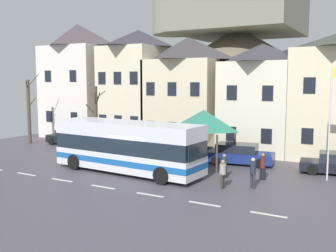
{
  "coord_description": "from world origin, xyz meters",
  "views": [
    {
      "loc": [
        13.12,
        -19.07,
        5.69
      ],
      "look_at": [
        0.44,
        3.57,
        2.71
      ],
      "focal_mm": 41.56,
      "sensor_mm": 36.0,
      "label": 1
    }
  ],
  "objects_px": {
    "townhouse_00": "(79,81)",
    "bus_shelter": "(204,120)",
    "pedestrian_01": "(224,165)",
    "pedestrian_02": "(263,166)",
    "parked_car_00": "(70,137)",
    "parked_car_03": "(132,142)",
    "townhouse_01": "(139,86)",
    "flagpole": "(332,115)",
    "bare_tree_01": "(96,120)",
    "townhouse_02": "(188,92)",
    "hilltop_castle": "(237,73)",
    "parked_car_02": "(239,154)",
    "pedestrian_00": "(223,172)",
    "transit_bus": "(127,147)",
    "townhouse_03": "(261,98)",
    "pedestrian_03": "(253,171)",
    "public_bench": "(203,152)"
  },
  "relations": [
    {
      "from": "townhouse_01",
      "to": "parked_car_03",
      "type": "distance_m",
      "value": 7.29
    },
    {
      "from": "flagpole",
      "to": "bare_tree_01",
      "type": "bearing_deg",
      "value": -179.02
    },
    {
      "from": "townhouse_02",
      "to": "pedestrian_02",
      "type": "xyz_separation_m",
      "value": [
        9.34,
        -9.09,
        -3.94
      ]
    },
    {
      "from": "pedestrian_02",
      "to": "townhouse_02",
      "type": "bearing_deg",
      "value": 135.77
    },
    {
      "from": "pedestrian_03",
      "to": "townhouse_03",
      "type": "bearing_deg",
      "value": 104.19
    },
    {
      "from": "pedestrian_01",
      "to": "pedestrian_02",
      "type": "distance_m",
      "value": 2.22
    },
    {
      "from": "transit_bus",
      "to": "bare_tree_01",
      "type": "bearing_deg",
      "value": 149.7
    },
    {
      "from": "parked_car_00",
      "to": "parked_car_03",
      "type": "bearing_deg",
      "value": -179.24
    },
    {
      "from": "townhouse_01",
      "to": "pedestrian_01",
      "type": "distance_m",
      "value": 16.9
    },
    {
      "from": "bus_shelter",
      "to": "flagpole",
      "type": "distance_m",
      "value": 8.08
    },
    {
      "from": "townhouse_00",
      "to": "parked_car_02",
      "type": "relative_size",
      "value": 2.42
    },
    {
      "from": "townhouse_02",
      "to": "public_bench",
      "type": "xyz_separation_m",
      "value": [
        3.6,
        -4.71,
        -4.31
      ]
    },
    {
      "from": "bus_shelter",
      "to": "pedestrian_00",
      "type": "xyz_separation_m",
      "value": [
        3.31,
        -4.9,
        -2.17
      ]
    },
    {
      "from": "pedestrian_02",
      "to": "public_bench",
      "type": "relative_size",
      "value": 1.08
    },
    {
      "from": "townhouse_02",
      "to": "pedestrian_02",
      "type": "bearing_deg",
      "value": -44.23
    },
    {
      "from": "townhouse_00",
      "to": "bus_shelter",
      "type": "height_order",
      "value": "townhouse_00"
    },
    {
      "from": "parked_car_00",
      "to": "pedestrian_01",
      "type": "height_order",
      "value": "pedestrian_01"
    },
    {
      "from": "hilltop_castle",
      "to": "pedestrian_03",
      "type": "distance_m",
      "value": 29.98
    },
    {
      "from": "townhouse_01",
      "to": "flagpole",
      "type": "bearing_deg",
      "value": -23.1
    },
    {
      "from": "pedestrian_01",
      "to": "bare_tree_01",
      "type": "bearing_deg",
      "value": 169.53
    },
    {
      "from": "pedestrian_03",
      "to": "bare_tree_01",
      "type": "bearing_deg",
      "value": 165.61
    },
    {
      "from": "bus_shelter",
      "to": "public_bench",
      "type": "distance_m",
      "value": 3.66
    },
    {
      "from": "townhouse_01",
      "to": "pedestrian_02",
      "type": "distance_m",
      "value": 18.19
    },
    {
      "from": "parked_car_02",
      "to": "pedestrian_02",
      "type": "bearing_deg",
      "value": -61.48
    },
    {
      "from": "parked_car_02",
      "to": "public_bench",
      "type": "relative_size",
      "value": 3.26
    },
    {
      "from": "hilltop_castle",
      "to": "parked_car_02",
      "type": "bearing_deg",
      "value": -70.13
    },
    {
      "from": "transit_bus",
      "to": "bare_tree_01",
      "type": "distance_m",
      "value": 6.84
    },
    {
      "from": "townhouse_03",
      "to": "bus_shelter",
      "type": "relative_size",
      "value": 2.29
    },
    {
      "from": "pedestrian_00",
      "to": "transit_bus",
      "type": "bearing_deg",
      "value": 175.2
    },
    {
      "from": "flagpole",
      "to": "townhouse_03",
      "type": "bearing_deg",
      "value": 129.52
    },
    {
      "from": "townhouse_02",
      "to": "bare_tree_01",
      "type": "distance_m",
      "value": 8.94
    },
    {
      "from": "pedestrian_00",
      "to": "pedestrian_01",
      "type": "xyz_separation_m",
      "value": [
        -0.76,
        2.2,
        -0.14
      ]
    },
    {
      "from": "townhouse_00",
      "to": "pedestrian_01",
      "type": "distance_m",
      "value": 22.28
    },
    {
      "from": "townhouse_02",
      "to": "pedestrian_00",
      "type": "height_order",
      "value": "townhouse_02"
    },
    {
      "from": "parked_car_02",
      "to": "bare_tree_01",
      "type": "height_order",
      "value": "bare_tree_01"
    },
    {
      "from": "transit_bus",
      "to": "townhouse_03",
      "type": "bearing_deg",
      "value": 69.68
    },
    {
      "from": "parked_car_00",
      "to": "townhouse_01",
      "type": "bearing_deg",
      "value": -128.72
    },
    {
      "from": "bus_shelter",
      "to": "bare_tree_01",
      "type": "height_order",
      "value": "bare_tree_01"
    },
    {
      "from": "pedestrian_01",
      "to": "bus_shelter",
      "type": "bearing_deg",
      "value": 133.3
    },
    {
      "from": "townhouse_03",
      "to": "hilltop_castle",
      "type": "bearing_deg",
      "value": 115.53
    },
    {
      "from": "pedestrian_02",
      "to": "bare_tree_01",
      "type": "distance_m",
      "value": 13.74
    },
    {
      "from": "parked_car_02",
      "to": "townhouse_01",
      "type": "bearing_deg",
      "value": 146.29
    },
    {
      "from": "townhouse_00",
      "to": "pedestrian_03",
      "type": "bearing_deg",
      "value": -26.23
    },
    {
      "from": "townhouse_02",
      "to": "pedestrian_00",
      "type": "distance_m",
      "value": 14.87
    },
    {
      "from": "public_bench",
      "to": "transit_bus",
      "type": "bearing_deg",
      "value": -108.16
    },
    {
      "from": "public_bench",
      "to": "hilltop_castle",
      "type": "bearing_deg",
      "value": 102.87
    },
    {
      "from": "townhouse_03",
      "to": "pedestrian_03",
      "type": "height_order",
      "value": "townhouse_03"
    },
    {
      "from": "parked_car_03",
      "to": "parked_car_00",
      "type": "bearing_deg",
      "value": 10.36
    },
    {
      "from": "parked_car_02",
      "to": "bare_tree_01",
      "type": "xyz_separation_m",
      "value": [
        -10.86,
        -2.16,
        2.07
      ]
    },
    {
      "from": "transit_bus",
      "to": "flagpole",
      "type": "height_order",
      "value": "flagpole"
    }
  ]
}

